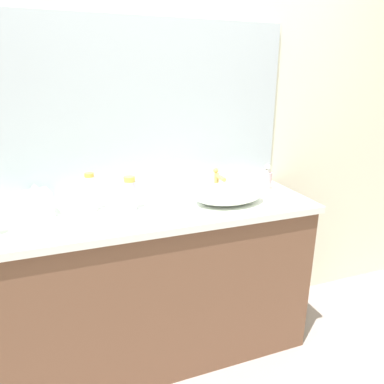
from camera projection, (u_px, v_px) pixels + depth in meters
The scene contains 10 objects.
bathroom_wall_rear at pixel (159, 124), 1.92m from camera, with size 6.00×0.06×2.60m, color silver.
vanity_counter at pixel (156, 286), 1.88m from camera, with size 1.73×0.51×0.90m.
wall_mirror_panel at pixel (138, 112), 1.82m from camera, with size 1.67×0.01×0.93m, color #B2BCC6.
sink_basin at pixel (229, 194), 1.83m from camera, with size 0.39×0.27×0.10m, color white.
faucet at pixel (218, 180), 1.95m from camera, with size 0.03×0.13×0.15m.
soap_dispenser at pixel (267, 179), 2.05m from camera, with size 0.06×0.06×0.16m.
perfume_bottle at pixel (130, 194), 1.71m from camera, with size 0.06×0.06×0.18m.
spray_can at pixel (91, 193), 1.70m from camera, with size 0.05×0.05×0.20m.
tissue_box at pixel (37, 203), 1.64m from camera, with size 0.16×0.16×0.16m.
candle_jar at pixel (180, 204), 1.76m from camera, with size 0.05×0.05×0.04m, color silver.
Camera 1 is at (-0.48, -1.16, 1.54)m, focal length 32.05 mm.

